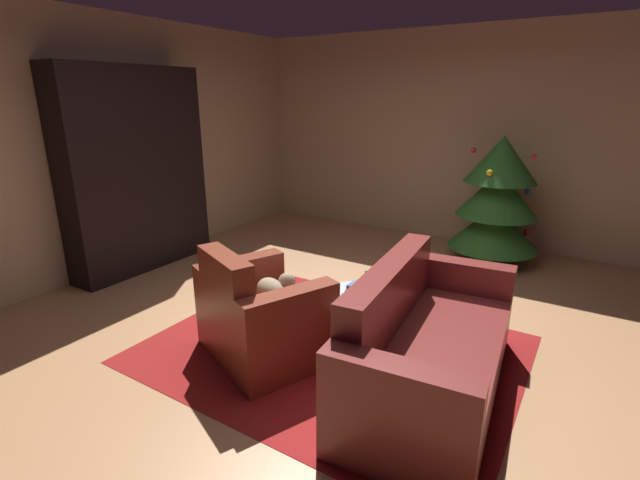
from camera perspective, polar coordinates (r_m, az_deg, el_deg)
name	(u,v)px	position (r m, az deg, el deg)	size (l,w,h in m)	color
ground_plane	(333,330)	(3.92, 1.66, -11.25)	(7.48, 7.48, 0.00)	#AF7C51
wall_back	(455,138)	(6.37, 16.62, 12.23)	(5.82, 0.06, 2.74)	tan
wall_left	(104,147)	(5.51, -25.50, 10.51)	(0.06, 6.35, 2.74)	tan
area_rug	(332,349)	(3.65, 1.53, -13.56)	(2.73, 2.15, 0.01)	maroon
bookshelf_unit	(146,172)	(5.50, -21.05, 8.04)	(0.38, 1.64, 2.20)	black
armchair_red	(260,318)	(3.47, -7.49, -9.64)	(1.14, 1.03, 0.86)	brown
couch_red	(426,349)	(3.16, 13.21, -13.22)	(0.98, 1.85, 0.86)	maroon
coffee_table	(358,303)	(3.48, 4.84, -7.94)	(0.66, 0.66, 0.44)	black
book_stack_on_table	(363,293)	(3.38, 5.46, -6.68)	(0.24, 0.19, 0.14)	#47864A
bottle_on_table	(366,294)	(3.26, 5.80, -6.77)	(0.07, 0.07, 0.29)	#115C25
decorated_tree	(497,199)	(5.64, 21.39, 4.86)	(1.02, 1.02, 1.47)	brown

